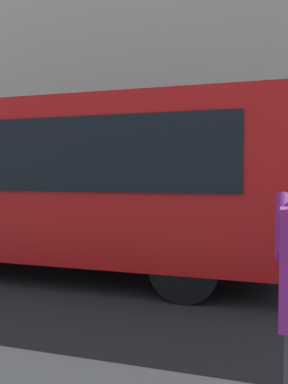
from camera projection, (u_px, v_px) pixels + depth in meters
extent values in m
plane|color=#232326|center=(219.00, 284.00, 6.89)|extent=(60.00, 60.00, 0.00)
cube|color=beige|center=(250.00, 39.00, 13.08)|extent=(28.00, 0.80, 12.00)
cube|color=red|center=(40.00, 180.00, 7.80)|extent=(9.00, 2.50, 2.60)
cylinder|color=black|center=(209.00, 242.00, 7.98)|extent=(1.00, 0.28, 1.00)
cylinder|color=black|center=(185.00, 267.00, 5.89)|extent=(1.00, 0.28, 1.00)
cylinder|color=#6B1960|center=(283.00, 225.00, 2.44)|extent=(0.09, 0.48, 0.37)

